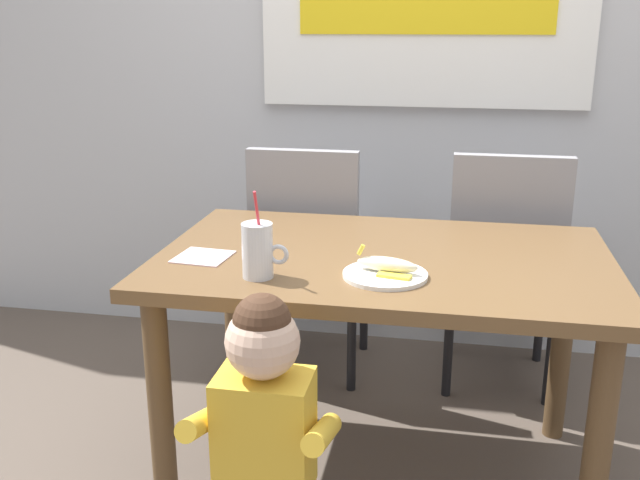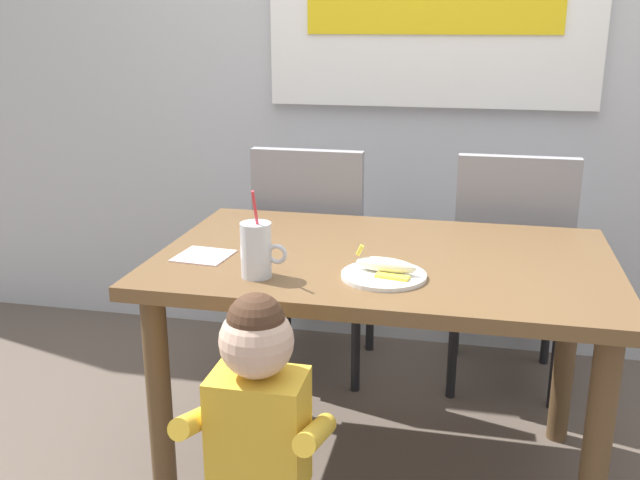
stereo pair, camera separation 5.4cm
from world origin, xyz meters
name	(u,v)px [view 2 (the right image)]	position (x,y,z in m)	size (l,w,h in m)	color
ground_plane	(379,473)	(0.00, 0.00, 0.00)	(24.00, 24.00, 0.00)	brown
back_wall	(425,11)	(0.00, 1.11, 1.45)	(6.40, 0.17, 2.90)	silver
dining_table	(384,289)	(0.00, 0.00, 0.64)	(1.33, 0.85, 0.75)	brown
dining_chair_left	(314,250)	(-0.36, 0.63, 0.54)	(0.44, 0.45, 0.96)	gray
dining_chair_right	(510,260)	(0.39, 0.66, 0.54)	(0.44, 0.44, 0.96)	gray
toddler_standing	(258,420)	(-0.21, -0.61, 0.53)	(0.33, 0.24, 0.84)	#3F4760
milk_cup	(257,253)	(-0.31, -0.26, 0.81)	(0.13, 0.09, 0.25)	silver
snack_plate	(384,275)	(0.02, -0.19, 0.75)	(0.23, 0.23, 0.01)	white
peeled_banana	(387,266)	(0.03, -0.19, 0.78)	(0.18, 0.12, 0.07)	#F4EAC6
paper_napkin	(204,256)	(-0.52, -0.13, 0.75)	(0.15, 0.15, 0.00)	silver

